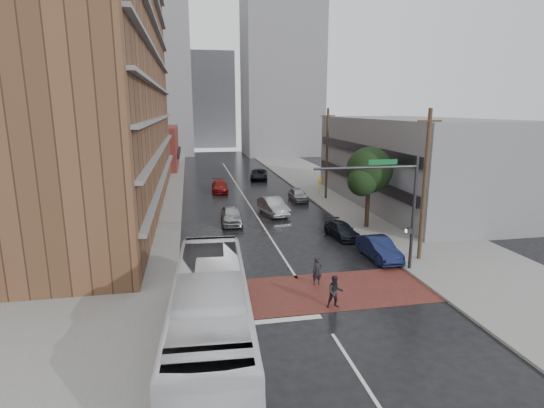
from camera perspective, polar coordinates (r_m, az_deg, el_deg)
name	(u,v)px	position (r m, az deg, el deg)	size (l,w,h in m)	color
ground	(308,297)	(23.60, 4.91, -12.30)	(160.00, 160.00, 0.00)	black
crosswalk	(306,293)	(24.04, 4.58, -11.79)	(14.00, 5.00, 0.02)	maroon
sidewalk_west	(139,204)	(46.92, -17.47, -0.03)	(9.00, 90.00, 0.15)	gray
sidewalk_east	(345,196)	(49.78, 9.83, 1.08)	(9.00, 90.00, 0.15)	gray
apartment_block	(100,65)	(45.43, -22.10, 16.94)	(10.00, 44.00, 28.00)	brown
storefront_west	(153,148)	(75.06, -15.67, 7.33)	(8.00, 16.00, 7.00)	brown
building_east	(409,162)	(46.68, 17.99, 5.39)	(11.00, 26.00, 9.00)	gray
distant_tower_west	(149,80)	(99.04, -16.23, 15.74)	(18.00, 16.00, 32.00)	gray
distant_tower_east	(281,70)	(95.01, 1.26, 17.58)	(16.00, 14.00, 36.00)	gray
distant_tower_center	(211,100)	(115.71, -8.25, 13.62)	(12.00, 10.00, 24.00)	gray
street_tree	(369,173)	(36.04, 12.92, 4.06)	(4.20, 4.10, 6.90)	#332319
signal_mast	(392,198)	(26.43, 15.89, 0.81)	(6.50, 0.30, 7.20)	#2D2D33
utility_pole_near	(425,185)	(29.06, 19.83, 2.41)	(1.60, 0.26, 10.00)	#473321
utility_pole_far	(327,153)	(47.18, 7.40, 6.75)	(1.60, 0.26, 10.00)	#473321
transit_bus	(211,316)	(17.87, -8.22, -14.68)	(2.99, 12.78, 3.56)	silver
pedestrian_a	(317,271)	(24.80, 6.10, -8.98)	(0.60, 0.40, 1.65)	black
pedestrian_b	(335,292)	(22.23, 8.49, -11.61)	(0.84, 0.65, 1.72)	black
car_travel_a	(231,215)	(37.60, -5.49, -1.48)	(1.83, 4.55, 1.55)	#9EA1A5
car_travel_b	(273,206)	(40.61, 0.17, -0.29)	(1.73, 4.96, 1.63)	#9DA0A5
car_travel_c	(220,186)	(52.16, -7.05, 2.38)	(1.90, 4.67, 1.36)	maroon
suv_travel	(259,174)	(60.96, -1.77, 4.00)	(2.39, 5.18, 1.44)	black
car_parked_near	(379,248)	(29.69, 14.17, -5.81)	(1.54, 4.42, 1.46)	#121B41
car_parked_mid	(342,230)	(33.97, 9.34, -3.47)	(1.64, 4.04, 1.17)	black
car_parked_far	(298,194)	(46.94, 3.53, 1.31)	(1.62, 4.03, 1.37)	#A1A4A9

